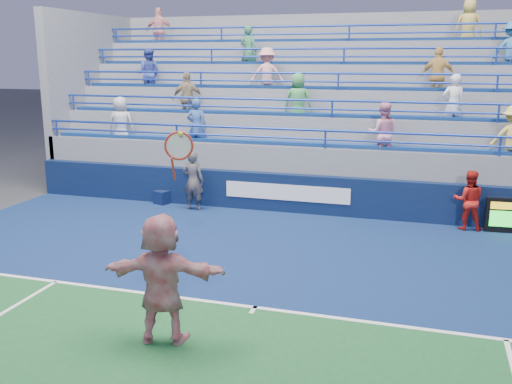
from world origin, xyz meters
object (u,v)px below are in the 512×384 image
(judge_chair, at_px, (163,196))
(tennis_player, at_px, (162,278))
(line_judge, at_px, (193,181))
(ball_girl, at_px, (469,200))

(judge_chair, height_order, tennis_player, tennis_player)
(judge_chair, relative_size, tennis_player, 0.22)
(judge_chair, relative_size, line_judge, 0.42)
(tennis_player, distance_m, ball_girl, 9.06)
(line_judge, relative_size, ball_girl, 1.11)
(judge_chair, xyz_separation_m, line_judge, (1.18, -0.37, 0.63))
(line_judge, xyz_separation_m, ball_girl, (7.49, 0.22, -0.09))
(judge_chair, relative_size, ball_girl, 0.47)
(tennis_player, height_order, ball_girl, tennis_player)
(judge_chair, bearing_deg, line_judge, -17.58)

